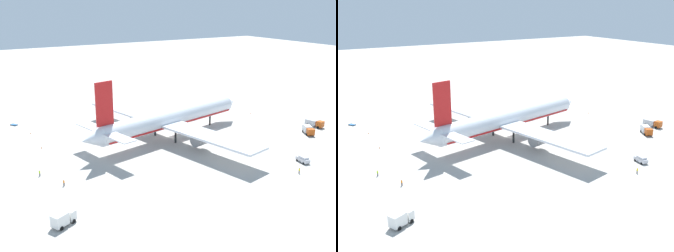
% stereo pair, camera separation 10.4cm
% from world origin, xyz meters
% --- Properties ---
extents(ground_plane, '(600.00, 600.00, 0.00)m').
position_xyz_m(ground_plane, '(0.00, 0.00, 0.00)').
color(ground_plane, '#ADA8A0').
extents(airliner, '(70.14, 77.43, 23.61)m').
position_xyz_m(airliner, '(-1.29, -0.37, 6.85)').
color(airliner, silver).
rests_on(airliner, ground).
extents(service_truck_1, '(4.99, 6.44, 2.81)m').
position_xyz_m(service_truck_1, '(44.34, -22.30, 1.56)').
color(service_truck_1, '#BF4C14').
rests_on(service_truck_1, ground).
extents(service_truck_2, '(3.57, 7.15, 2.67)m').
position_xyz_m(service_truck_2, '(53.40, -17.47, 1.47)').
color(service_truck_2, '#BF4C14').
rests_on(service_truck_2, ground).
extents(service_truck_3, '(5.96, 4.53, 3.16)m').
position_xyz_m(service_truck_3, '(-49.87, -37.56, 1.70)').
color(service_truck_3, white).
rests_on(service_truck_3, ground).
extents(service_van, '(2.49, 4.50, 1.97)m').
position_xyz_m(service_van, '(21.92, -39.69, 1.03)').
color(service_van, silver).
rests_on(service_van, ground).
extents(baggage_cart_0, '(2.66, 3.20, 0.40)m').
position_xyz_m(baggage_cart_0, '(-45.08, 42.94, 0.27)').
color(baggage_cart_0, '#26598C').
rests_on(baggage_cart_0, ground).
extents(ground_worker_0, '(0.53, 0.53, 1.65)m').
position_xyz_m(ground_worker_0, '(-48.00, -9.38, 0.83)').
color(ground_worker_0, '#3F3F47').
rests_on(ground_worker_0, ground).
extents(ground_worker_1, '(0.56, 0.56, 1.71)m').
position_xyz_m(ground_worker_1, '(-44.08, -18.76, 0.87)').
color(ground_worker_1, black).
rests_on(ground_worker_1, ground).
extents(ground_worker_2, '(0.55, 0.55, 1.64)m').
position_xyz_m(ground_worker_2, '(14.79, -44.67, 0.83)').
color(ground_worker_2, '#3F3F47').
rests_on(ground_worker_2, ground).
extents(traffic_cone_0, '(0.36, 0.36, 0.55)m').
position_xyz_m(traffic_cone_0, '(44.86, 8.90, 0.28)').
color(traffic_cone_0, orange).
rests_on(traffic_cone_0, ground).
extents(traffic_cone_1, '(0.36, 0.36, 0.55)m').
position_xyz_m(traffic_cone_1, '(-42.26, 12.10, 0.28)').
color(traffic_cone_1, orange).
rests_on(traffic_cone_1, ground).
extents(traffic_cone_2, '(0.36, 0.36, 0.55)m').
position_xyz_m(traffic_cone_2, '(-41.97, 29.18, 0.28)').
color(traffic_cone_2, orange).
rests_on(traffic_cone_2, ground).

